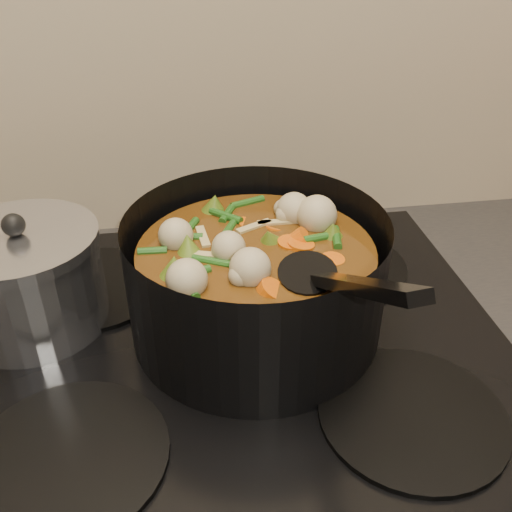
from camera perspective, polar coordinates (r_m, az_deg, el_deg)
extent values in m
cube|color=black|center=(0.67, -2.46, -11.66)|extent=(2.64, 0.64, 0.05)
cube|color=black|center=(0.65, -2.53, -9.45)|extent=(0.62, 0.54, 0.02)
cylinder|color=black|center=(0.56, -18.31, -18.55)|extent=(0.18, 0.18, 0.01)
cylinder|color=black|center=(0.59, 15.34, -15.06)|extent=(0.18, 0.18, 0.01)
cylinder|color=black|center=(0.75, -15.97, -3.00)|extent=(0.18, 0.18, 0.01)
cylinder|color=black|center=(0.77, 8.24, -0.98)|extent=(0.18, 0.18, 0.01)
cylinder|color=black|center=(0.62, 0.00, -2.10)|extent=(0.30, 0.30, 0.14)
cylinder|color=black|center=(0.66, 0.00, -6.73)|extent=(0.28, 0.28, 0.01)
cylinder|color=#54340E|center=(0.63, 0.00, -2.97)|extent=(0.25, 0.25, 0.10)
cylinder|color=orange|center=(0.61, 3.47, 0.78)|extent=(0.03, 0.03, 0.03)
cylinder|color=orange|center=(0.66, 2.69, 3.26)|extent=(0.04, 0.04, 0.03)
cylinder|color=orange|center=(0.68, -3.63, 4.36)|extent=(0.04, 0.04, 0.03)
cylinder|color=orange|center=(0.61, -4.80, 0.93)|extent=(0.03, 0.03, 0.03)
cylinder|color=orange|center=(0.56, -5.97, -2.61)|extent=(0.04, 0.03, 0.03)
cylinder|color=orange|center=(0.57, 0.54, -1.47)|extent=(0.04, 0.04, 0.03)
cylinder|color=orange|center=(0.58, 5.84, -1.13)|extent=(0.03, 0.04, 0.03)
cylinder|color=orange|center=(0.65, 7.68, 2.50)|extent=(0.03, 0.03, 0.03)
cylinder|color=orange|center=(0.65, 0.79, 2.92)|extent=(0.04, 0.04, 0.03)
cylinder|color=orange|center=(0.66, -4.95, 3.22)|extent=(0.04, 0.04, 0.03)
cylinder|color=orange|center=(0.60, -3.53, 0.24)|extent=(0.03, 0.03, 0.03)
sphere|color=tan|center=(0.61, 5.48, 1.94)|extent=(0.04, 0.04, 0.04)
sphere|color=tan|center=(0.65, 0.01, 4.20)|extent=(0.04, 0.04, 0.04)
sphere|color=tan|center=(0.61, -5.48, 1.95)|extent=(0.04, 0.04, 0.04)
sphere|color=tan|center=(0.55, -1.86, -1.50)|extent=(0.04, 0.04, 0.04)
sphere|color=tan|center=(0.58, 5.22, 0.16)|extent=(0.04, 0.04, 0.04)
sphere|color=tan|center=(0.64, 3.05, 3.74)|extent=(0.04, 0.04, 0.04)
cone|color=#526C1B|center=(0.54, 2.69, -3.13)|extent=(0.04, 0.04, 0.03)
cone|color=#526C1B|center=(0.63, 6.80, 2.51)|extent=(0.04, 0.04, 0.03)
cone|color=#526C1B|center=(0.66, -2.90, 4.41)|extent=(0.04, 0.04, 0.03)
cone|color=#526C1B|center=(0.57, -7.10, -0.85)|extent=(0.04, 0.04, 0.03)
cone|color=#526C1B|center=(0.54, 4.36, -2.66)|extent=(0.04, 0.04, 0.03)
cylinder|color=#23601C|center=(0.63, 1.94, 2.71)|extent=(0.01, 0.04, 0.01)
cylinder|color=#23601C|center=(0.68, -2.93, 4.93)|extent=(0.03, 0.03, 0.01)
cylinder|color=#23601C|center=(0.63, -6.85, 2.09)|extent=(0.04, 0.02, 0.01)
cylinder|color=#23601C|center=(0.58, -5.03, -0.80)|extent=(0.02, 0.04, 0.01)
cylinder|color=#23601C|center=(0.57, -0.40, -1.32)|extent=(0.02, 0.04, 0.01)
cylinder|color=#23601C|center=(0.55, 7.22, -2.73)|extent=(0.04, 0.02, 0.01)
cylinder|color=#23601C|center=(0.61, 7.27, 1.42)|extent=(0.03, 0.03, 0.01)
cylinder|color=#23601C|center=(0.65, 2.83, 3.35)|extent=(0.01, 0.04, 0.01)
cylinder|color=#23601C|center=(0.64, -1.29, 2.86)|extent=(0.04, 0.03, 0.01)
cylinder|color=#23601C|center=(0.64, -8.22, 2.45)|extent=(0.04, 0.02, 0.01)
cylinder|color=#23601C|center=(0.57, -6.70, -1.24)|extent=(0.02, 0.04, 0.01)
cylinder|color=#23601C|center=(0.55, -0.76, -2.34)|extent=(0.03, 0.04, 0.01)
cube|color=tan|center=(0.59, -6.52, -0.02)|extent=(0.04, 0.01, 0.00)
cube|color=tan|center=(0.55, 2.29, -2.73)|extent=(0.02, 0.04, 0.00)
cube|color=tan|center=(0.63, 5.92, 2.13)|extent=(0.04, 0.03, 0.00)
cube|color=tan|center=(0.66, -2.54, 3.81)|extent=(0.04, 0.03, 0.00)
cube|color=tan|center=(0.58, -6.10, -0.79)|extent=(0.03, 0.04, 0.00)
ellipsoid|color=black|center=(0.57, 5.16, -1.78)|extent=(0.08, 0.09, 0.01)
cube|color=black|center=(0.47, 10.47, -3.03)|extent=(0.04, 0.17, 0.10)
cylinder|color=silver|center=(0.69, -21.76, -2.63)|extent=(0.17, 0.17, 0.10)
cylinder|color=silver|center=(0.66, -22.76, 1.48)|extent=(0.17, 0.17, 0.01)
sphere|color=black|center=(0.65, -23.10, 2.88)|extent=(0.02, 0.02, 0.02)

